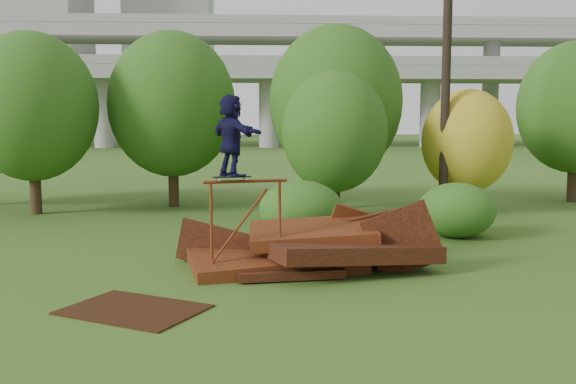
{
  "coord_description": "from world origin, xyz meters",
  "views": [
    {
      "loc": [
        -1.46,
        -11.27,
        3.11
      ],
      "look_at": [
        -0.8,
        2.0,
        1.6
      ],
      "focal_mm": 40.0,
      "sensor_mm": 36.0,
      "label": 1
    }
  ],
  "objects_px": {
    "skater": "(231,135)",
    "flat_plate": "(134,310)",
    "scrap_pile": "(311,250)",
    "utility_pole": "(447,59)"
  },
  "relations": [
    {
      "from": "skater",
      "to": "flat_plate",
      "type": "bearing_deg",
      "value": 110.77
    },
    {
      "from": "skater",
      "to": "flat_plate",
      "type": "relative_size",
      "value": 0.74
    },
    {
      "from": "scrap_pile",
      "to": "flat_plate",
      "type": "bearing_deg",
      "value": -137.66
    },
    {
      "from": "skater",
      "to": "utility_pole",
      "type": "bearing_deg",
      "value": -76.1
    },
    {
      "from": "scrap_pile",
      "to": "utility_pole",
      "type": "height_order",
      "value": "utility_pole"
    },
    {
      "from": "flat_plate",
      "to": "skater",
      "type": "bearing_deg",
      "value": 56.04
    },
    {
      "from": "flat_plate",
      "to": "scrap_pile",
      "type": "bearing_deg",
      "value": 42.34
    },
    {
      "from": "skater",
      "to": "flat_plate",
      "type": "distance_m",
      "value": 3.91
    },
    {
      "from": "skater",
      "to": "utility_pole",
      "type": "distance_m",
      "value": 10.08
    },
    {
      "from": "utility_pole",
      "to": "flat_plate",
      "type": "bearing_deg",
      "value": -129.33
    }
  ]
}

